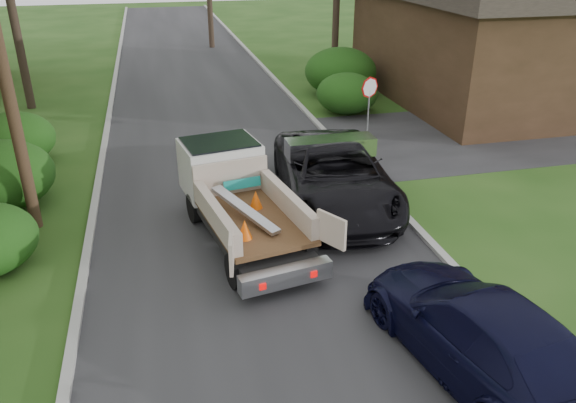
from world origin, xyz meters
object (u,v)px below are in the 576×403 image
(house_right, at_px, (494,28))
(navy_suv, at_px, (481,333))
(black_pickup, at_px, (334,175))
(flatbed_truck, at_px, (233,188))
(stop_sign, at_px, (369,96))

(house_right, distance_m, navy_suv, 19.50)
(black_pickup, bearing_deg, navy_suv, -79.69)
(house_right, bearing_deg, black_pickup, -137.91)
(flatbed_truck, xyz_separation_m, black_pickup, (2.96, 0.80, -0.24))
(navy_suv, bearing_deg, stop_sign, -110.86)
(navy_suv, bearing_deg, flatbed_truck, -71.21)
(flatbed_truck, bearing_deg, navy_suv, -71.70)
(flatbed_truck, height_order, navy_suv, flatbed_truck)
(black_pickup, bearing_deg, stop_sign, 66.15)
(stop_sign, bearing_deg, black_pickup, -121.05)
(stop_sign, relative_size, navy_suv, 0.47)
(stop_sign, distance_m, house_right, 9.37)
(house_right, xyz_separation_m, black_pickup, (-10.50, -9.48, -2.28))
(flatbed_truck, xyz_separation_m, navy_suv, (3.34, -6.22, -0.36))
(flatbed_truck, distance_m, black_pickup, 3.08)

